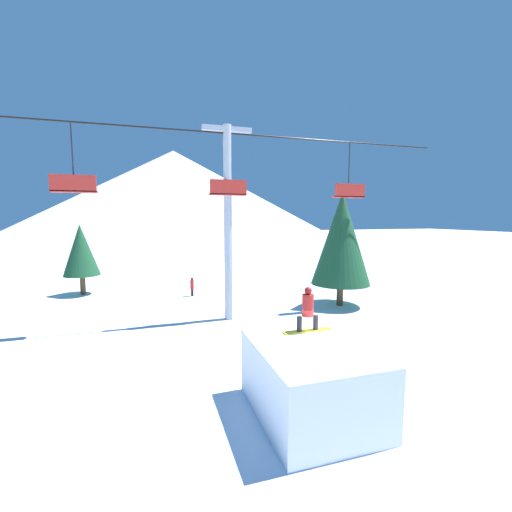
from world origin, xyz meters
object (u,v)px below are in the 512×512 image
at_px(snow_ramp, 311,380).
at_px(distant_skier, 192,286).
at_px(pine_tree_near, 341,238).
at_px(snowboarder, 308,310).

bearing_deg(snow_ramp, distant_skier, 95.25).
bearing_deg(snow_ramp, pine_tree_near, 55.23).
xyz_separation_m(pine_tree_near, distant_skier, (-7.94, 4.93, -3.24)).
xyz_separation_m(snow_ramp, snowboarder, (0.39, 1.06, 1.56)).
relative_size(snowboarder, distant_skier, 1.20).
xyz_separation_m(snow_ramp, pine_tree_near, (6.61, 9.52, 2.98)).
bearing_deg(pine_tree_near, snow_ramp, -124.77).
bearing_deg(snow_ramp, snowboarder, 69.72).
bearing_deg(pine_tree_near, snowboarder, -126.31).
xyz_separation_m(snowboarder, pine_tree_near, (6.22, 8.46, 1.42)).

